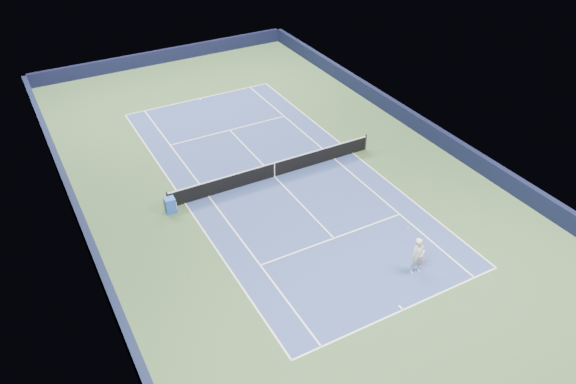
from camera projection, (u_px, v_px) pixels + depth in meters
ground at (275, 177)px, 32.59m from camera, size 40.00×40.00×0.00m
wall_far at (164, 56)px, 46.51m from camera, size 22.00×0.35×1.10m
wall_right at (421, 126)px, 36.55m from camera, size 0.35×40.00×1.10m
wall_left at (83, 225)px, 28.00m from camera, size 0.35×40.00×1.10m
court_surface at (275, 177)px, 32.59m from camera, size 10.97×23.77×0.01m
baseline_far at (199, 98)px, 41.12m from camera, size 10.97×0.08×0.00m
baseline_near at (403, 310)px, 24.05m from camera, size 10.97×0.08×0.00m
sideline_doubles_right at (353, 153)px, 34.76m from camera, size 0.08×23.77×0.00m
sideline_doubles_left at (185, 203)px, 30.42m from camera, size 0.08×23.77×0.00m
sideline_singles_right at (334, 159)px, 34.21m from camera, size 0.08×23.77×0.00m
sideline_singles_left at (209, 196)px, 30.96m from camera, size 0.08×23.77×0.00m
service_line_far at (230, 130)px, 37.18m from camera, size 8.23×0.08×0.00m
service_line_near at (334, 238)px, 27.99m from camera, size 8.23×0.08×0.00m
center_service_line at (275, 176)px, 32.59m from camera, size 0.08×12.80×0.00m
center_mark_far at (200, 99)px, 41.02m from camera, size 0.08×0.30×0.00m
center_mark_near at (401, 308)px, 24.16m from camera, size 0.08×0.30×0.00m
tennis_net at (274, 169)px, 32.30m from camera, size 12.90×0.10×1.07m
sponsor_cube at (170, 205)px, 29.55m from camera, size 0.59×0.51×0.88m
tennis_player at (418, 256)px, 25.47m from camera, size 0.85×1.28×1.92m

